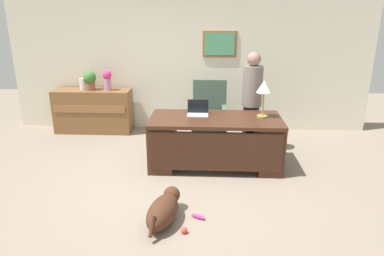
{
  "coord_description": "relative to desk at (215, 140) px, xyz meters",
  "views": [
    {
      "loc": [
        0.4,
        -4.26,
        2.28
      ],
      "look_at": [
        0.17,
        0.3,
        0.75
      ],
      "focal_mm": 32.67,
      "sensor_mm": 36.0,
      "label": 1
    }
  ],
  "objects": [
    {
      "name": "desk",
      "position": [
        0.0,
        0.0,
        0.0
      ],
      "size": [
        1.97,
        0.9,
        0.77
      ],
      "color": "#422316",
      "rests_on": "ground_plane"
    },
    {
      "name": "armchair",
      "position": [
        -0.09,
        1.06,
        0.07
      ],
      "size": [
        0.6,
        0.59,
        1.13
      ],
      "color": "#475B4C",
      "rests_on": "ground_plane"
    },
    {
      "name": "laptop",
      "position": [
        -0.27,
        0.18,
        0.4
      ],
      "size": [
        0.32,
        0.22,
        0.22
      ],
      "color": "#B2B5BA",
      "rests_on": "desk"
    },
    {
      "name": "person_standing",
      "position": [
        0.6,
        0.65,
        0.44
      ],
      "size": [
        0.32,
        0.32,
        1.68
      ],
      "color": "#262323",
      "rests_on": "ground_plane"
    },
    {
      "name": "vase_empty",
      "position": [
        -2.53,
        1.55,
        0.53
      ],
      "size": [
        0.14,
        0.14,
        0.22
      ],
      "primitive_type": "cylinder",
      "color": "silver",
      "rests_on": "credenza"
    },
    {
      "name": "vase_with_flowers",
      "position": [
        -2.05,
        1.55,
        0.63
      ],
      "size": [
        0.17,
        0.17,
        0.38
      ],
      "color": "#C382AF",
      "rests_on": "credenza"
    },
    {
      "name": "potted_plant",
      "position": [
        -2.39,
        1.55,
        0.61
      ],
      "size": [
        0.24,
        0.24,
        0.36
      ],
      "color": "brown",
      "rests_on": "credenza"
    },
    {
      "name": "dog_toy_bone",
      "position": [
        -0.21,
        -1.47,
        -0.4
      ],
      "size": [
        0.18,
        0.13,
        0.05
      ],
      "primitive_type": "ellipsoid",
      "rotation": [
        0.0,
        0.0,
        2.67
      ],
      "color": "#D8338C",
      "rests_on": "ground_plane"
    },
    {
      "name": "back_wall",
      "position": [
        -0.5,
        1.9,
        0.93
      ],
      "size": [
        7.0,
        0.16,
        2.7
      ],
      "color": "beige",
      "rests_on": "ground_plane"
    },
    {
      "name": "desk_lamp",
      "position": [
        0.7,
        0.11,
        0.78
      ],
      "size": [
        0.22,
        0.22,
        0.56
      ],
      "color": "#9E8447",
      "rests_on": "desk"
    },
    {
      "name": "dog_lying",
      "position": [
        -0.59,
        -1.55,
        -0.27
      ],
      "size": [
        0.43,
        0.81,
        0.3
      ],
      "color": "#472819",
      "rests_on": "ground_plane"
    },
    {
      "name": "credenza",
      "position": [
        -2.37,
        1.54,
        -0.0
      ],
      "size": [
        1.48,
        0.5,
        0.84
      ],
      "color": "brown",
      "rests_on": "ground_plane"
    },
    {
      "name": "ground_plane",
      "position": [
        -0.51,
        -0.7,
        -0.42
      ],
      "size": [
        12.0,
        12.0,
        0.0
      ],
      "primitive_type": "plane",
      "color": "gray"
    },
    {
      "name": "dog_toy_ball",
      "position": [
        -0.35,
        -1.75,
        -0.39
      ],
      "size": [
        0.07,
        0.07,
        0.07
      ],
      "primitive_type": "sphere",
      "color": "#E53F33",
      "rests_on": "ground_plane"
    }
  ]
}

